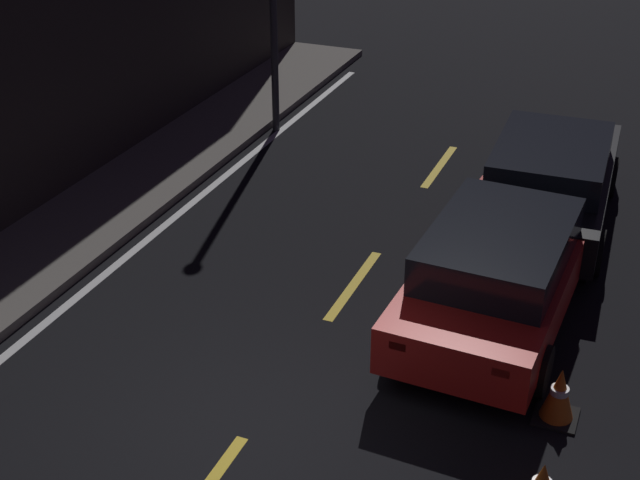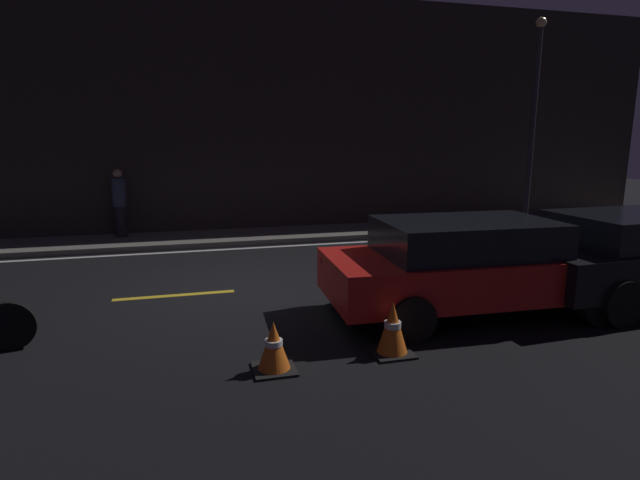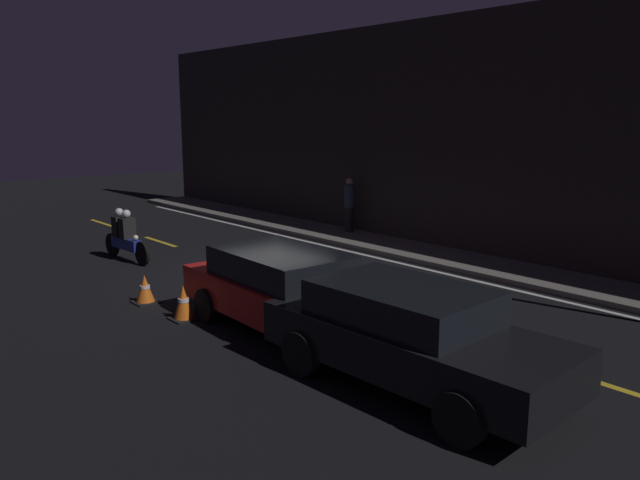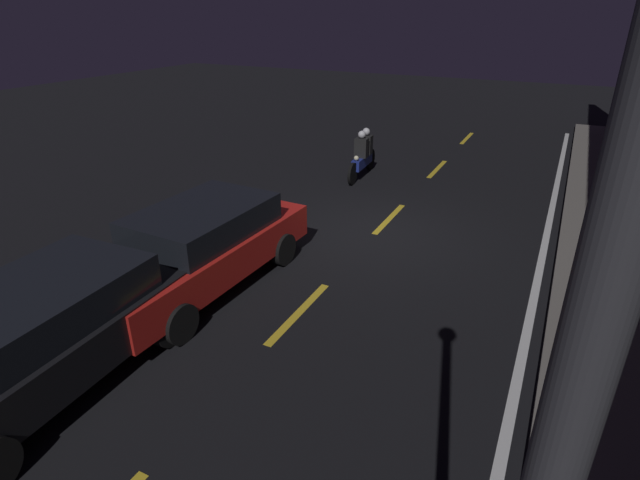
% 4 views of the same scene
% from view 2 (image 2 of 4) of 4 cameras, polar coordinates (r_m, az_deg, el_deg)
% --- Properties ---
extents(ground_plane, '(56.00, 56.00, 0.00)m').
position_cam_2_polar(ground_plane, '(8.91, -9.80, -5.77)').
color(ground_plane, black).
extents(raised_curb, '(28.00, 1.84, 0.14)m').
position_cam_2_polar(raised_curb, '(13.36, -11.62, 0.24)').
color(raised_curb, '#605B56').
rests_on(raised_curb, ground).
extents(building_front, '(28.00, 0.30, 6.49)m').
position_cam_2_polar(building_front, '(14.19, -12.42, 13.76)').
color(building_front, '#2D2826').
rests_on(building_front, ground).
extents(lane_dash_c, '(2.00, 0.14, 0.01)m').
position_cam_2_polar(lane_dash_c, '(8.89, -16.27, -6.10)').
color(lane_dash_c, gold).
rests_on(lane_dash_c, ground).
extents(lane_dash_d, '(2.00, 0.14, 0.01)m').
position_cam_2_polar(lane_dash_d, '(9.82, 11.03, -4.17)').
color(lane_dash_d, gold).
rests_on(lane_dash_d, ground).
extents(lane_dash_e, '(2.00, 0.14, 0.01)m').
position_cam_2_polar(lane_dash_e, '(12.43, 30.08, -2.24)').
color(lane_dash_e, gold).
rests_on(lane_dash_e, ground).
extents(lane_solid_kerb, '(25.20, 0.14, 0.01)m').
position_cam_2_polar(lane_solid_kerb, '(12.22, -11.28, -1.09)').
color(lane_solid_kerb, silver).
rests_on(lane_solid_kerb, ground).
extents(taxi_red, '(4.67, 2.09, 1.44)m').
position_cam_2_polar(taxi_red, '(7.88, 17.22, -2.59)').
color(taxi_red, red).
rests_on(taxi_red, ground).
extents(traffic_cone_near, '(0.49, 0.49, 0.59)m').
position_cam_2_polar(traffic_cone_near, '(5.84, -5.31, -12.05)').
color(traffic_cone_near, black).
rests_on(traffic_cone_near, ground).
extents(traffic_cone_mid, '(0.49, 0.49, 0.67)m').
position_cam_2_polar(traffic_cone_mid, '(6.29, 8.29, -10.00)').
color(traffic_cone_mid, black).
rests_on(traffic_cone_mid, ground).
extents(pedestrian, '(0.34, 0.34, 1.73)m').
position_cam_2_polar(pedestrian, '(13.75, -21.92, 3.99)').
color(pedestrian, black).
rests_on(pedestrian, raised_curb).
extents(street_lamp, '(0.28, 0.28, 5.76)m').
position_cam_2_polar(street_lamp, '(15.16, 23.20, 12.92)').
color(street_lamp, '#333338').
rests_on(street_lamp, ground).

